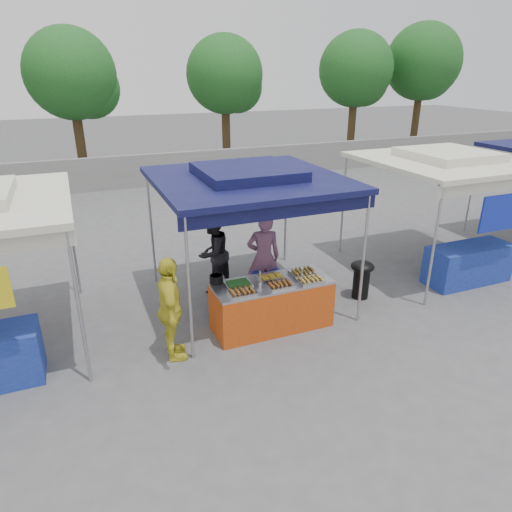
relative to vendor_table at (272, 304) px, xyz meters
name	(u,v)px	position (x,y,z in m)	size (l,w,h in m)	color
ground_plane	(269,323)	(0.00, 0.10, -0.43)	(80.00, 80.00, 0.00)	#4F4F51
back_wall	(152,170)	(0.00, 11.10, 0.17)	(40.00, 0.25, 1.20)	slate
main_canopy	(248,179)	(0.00, 1.07, 1.94)	(3.20, 3.20, 2.57)	#A5A5AB
neighbor_stall_right	(457,201)	(4.50, 0.67, 1.18)	(3.20, 3.20, 2.57)	#A5A5AB
tree_1	(75,78)	(-2.19, 12.79, 3.40)	(3.35, 3.25, 5.59)	#392A16
tree_2	(228,78)	(3.88, 13.31, 3.35)	(3.31, 3.21, 5.52)	#392A16
tree_3	(358,73)	(10.10, 12.95, 3.54)	(3.45, 3.38, 5.80)	#392A16
tree_4	(424,65)	(14.09, 13.17, 3.87)	(3.68, 3.65, 6.28)	#392A16
vendor_table	(272,304)	(0.00, 0.00, 0.00)	(2.00, 0.80, 0.85)	#AA3C0F
food_tray_fl	(242,292)	(-0.62, -0.24, 0.46)	(0.42, 0.30, 0.07)	#B0B0B4
food_tray_fm	(280,285)	(0.05, -0.22, 0.46)	(0.42, 0.30, 0.07)	#B0B0B4
food_tray_fr	(310,280)	(0.59, -0.24, 0.46)	(0.42, 0.30, 0.07)	#B0B0B4
food_tray_bl	(238,284)	(-0.57, 0.06, 0.46)	(0.42, 0.30, 0.07)	#B0B0B4
food_tray_bm	(271,277)	(0.04, 0.11, 0.46)	(0.42, 0.30, 0.07)	#B0B0B4
food_tray_br	(303,272)	(0.62, 0.08, 0.46)	(0.42, 0.30, 0.07)	#B0B0B4
cooking_pot	(216,279)	(-0.86, 0.33, 0.49)	(0.23, 0.23, 0.13)	black
skewer_cup	(260,284)	(-0.26, -0.09, 0.47)	(0.08, 0.08, 0.10)	#A5A5AB
wok_burner	(362,276)	(2.05, 0.34, 0.02)	(0.45, 0.45, 0.76)	black
crate_left	(241,308)	(-0.35, 0.54, -0.28)	(0.50, 0.35, 0.30)	navy
crate_right	(268,296)	(0.27, 0.75, -0.26)	(0.56, 0.39, 0.33)	navy
crate_stacked	(268,281)	(0.27, 0.75, 0.07)	(0.54, 0.37, 0.32)	navy
vendor_woman	(263,257)	(0.27, 0.99, 0.44)	(0.63, 0.42, 1.73)	#794D6A
helper_man	(213,253)	(-0.49, 1.71, 0.38)	(0.78, 0.61, 1.61)	black
customer_person	(171,310)	(-1.77, -0.26, 0.40)	(0.97, 0.40, 1.66)	gold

